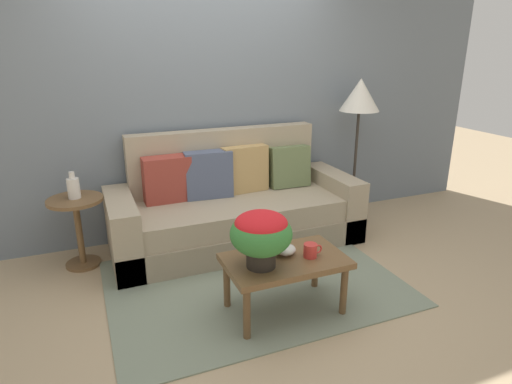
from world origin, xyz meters
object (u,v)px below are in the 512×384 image
snack_bowl (285,249)px  side_table (77,220)px  coffee_table (285,265)px  table_vase (73,187)px  potted_plant (261,233)px  coffee_mug (311,250)px  couch (234,209)px  floor_lamp (359,104)px

snack_bowl → side_table: bearing=137.3°
coffee_table → snack_bowl: size_ratio=5.58×
snack_bowl → table_vase: table_vase is taller
potted_plant → coffee_mug: size_ratio=2.92×
potted_plant → snack_bowl: (0.22, 0.09, -0.20)m
coffee_table → side_table: side_table is taller
side_table → potted_plant: potted_plant is taller
coffee_mug → snack_bowl: 0.18m
potted_plant → couch: bearing=78.3°
side_table → coffee_mug: bearing=-41.9°
couch → coffee_table: couch is taller
couch → side_table: couch is taller
coffee_table → side_table: 1.83m
coffee_table → table_vase: bearing=135.4°
table_vase → snack_bowl: bearing=-43.0°
couch → potted_plant: 1.34m
couch → side_table: (-1.37, 0.05, 0.08)m
snack_bowl → coffee_table: bearing=-114.9°
table_vase → potted_plant: bearing=-50.3°
side_table → table_vase: 0.28m
coffee_table → coffee_mug: size_ratio=5.96×
side_table → potted_plant: 1.74m
floor_lamp → snack_bowl: bearing=-138.5°
couch → coffee_table: bearing=-93.0°
floor_lamp → snack_bowl: (-1.44, -1.28, -0.78)m
floor_lamp → table_vase: size_ratio=6.63×
coffee_table → snack_bowl: snack_bowl is taller
couch → potted_plant: bearing=-101.7°
coffee_table → side_table: bearing=135.7°
couch → potted_plant: couch is taller
coffee_table → snack_bowl: (0.02, 0.05, 0.10)m
coffee_table → snack_bowl: 0.11m
couch → coffee_mug: (0.11, -1.27, 0.13)m
floor_lamp → table_vase: (-2.77, -0.04, -0.53)m
couch → table_vase: bearing=177.6°
side_table → floor_lamp: (2.77, 0.05, 0.81)m
coffee_mug → snack_bowl: (-0.15, 0.10, -0.01)m
side_table → couch: bearing=-2.1°
couch → snack_bowl: couch is taller
table_vase → floor_lamp: bearing=0.9°
side_table → coffee_mug: size_ratio=4.36×
coffee_table → potted_plant: (-0.20, -0.04, 0.30)m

